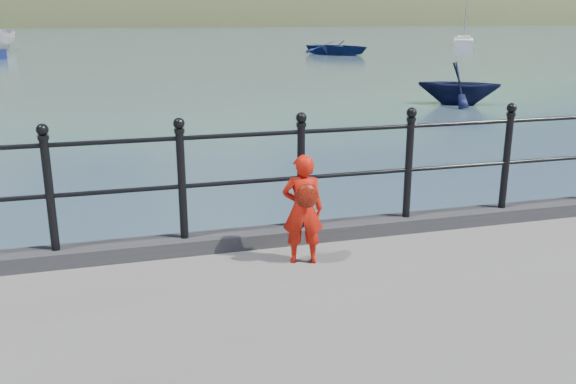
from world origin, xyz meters
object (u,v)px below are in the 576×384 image
object	(u,v)px
sailboat_far	(463,42)
child	(303,209)
launch_navy	(459,84)
launch_white	(0,39)
railing	(243,167)
launch_blue	(338,48)

from	to	relation	value
sailboat_far	child	bearing A→B (deg)	178.38
child	sailboat_far	distance (m)	64.28
launch_navy	sailboat_far	xyz separation A→B (m)	(23.83, 39.05, -0.44)
child	launch_white	xyz separation A→B (m)	(-11.45, 57.21, -0.50)
child	sailboat_far	xyz separation A→B (m)	(34.55, 54.19, -1.19)
railing	launch_navy	xyz separation A→B (m)	(11.18, 14.57, -1.04)
railing	launch_navy	distance (m)	18.39
launch_blue	launch_navy	xyz separation A→B (m)	(-5.68, -28.43, 0.20)
railing	launch_blue	distance (m)	46.20
launch_white	sailboat_far	world-z (taller)	sailboat_far
sailboat_far	launch_blue	bearing A→B (deg)	151.25
child	launch_navy	size ratio (longest dim) A/B	0.35
railing	child	xyz separation A→B (m)	(0.45, -0.57, -0.29)
railing	launch_navy	world-z (taller)	railing
child	sailboat_far	bearing A→B (deg)	-107.96
railing	sailboat_far	xyz separation A→B (m)	(35.00, 53.62, -1.48)
launch_blue	launch_navy	world-z (taller)	launch_navy
launch_blue	railing	bearing A→B (deg)	-146.35
child	launch_white	distance (m)	58.35
railing	child	size ratio (longest dim) A/B	17.26
launch_white	sailboat_far	xyz separation A→B (m)	(46.01, -3.03, -0.69)
launch_navy	sailboat_far	bearing A→B (deg)	-1.76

